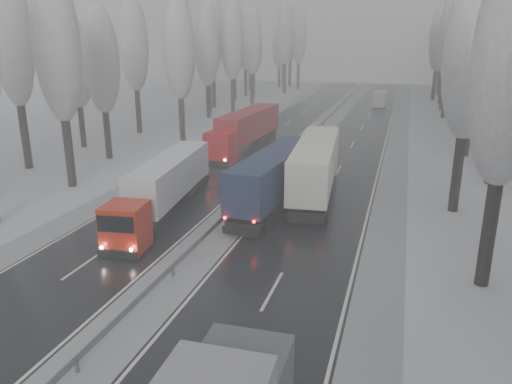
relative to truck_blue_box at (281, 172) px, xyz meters
The scene contains 50 objects.
carriageway_right 6.07m from the truck_blue_box, 58.96° to the left, with size 7.50×200.00×0.03m, color black.
carriageway_left 9.30m from the truck_blue_box, 147.85° to the left, with size 7.50×200.00×0.03m, color black.
median_slush 5.84m from the truck_blue_box, 116.32° to the left, with size 3.00×200.00×0.04m, color #999CA0.
shoulder_right 9.48m from the truck_blue_box, 31.44° to the left, with size 2.40×200.00×0.04m, color #999CA0.
shoulder_left 13.66m from the truck_blue_box, 159.14° to the left, with size 2.40×200.00×0.04m, color #999CA0.
median_guardrail 5.62m from the truck_blue_box, 116.38° to the left, with size 0.12×200.00×0.76m.
tree_18 14.83m from the truck_blue_box, ahead, with size 3.60×3.60×16.58m.
tree_20 20.01m from the truck_blue_box, 32.66° to the left, with size 3.60×3.60×15.71m.
tree_22 26.31m from the truck_blue_box, 54.30° to the left, with size 3.60×3.60×15.86m.
tree_24 32.00m from the truck_blue_box, 58.96° to the left, with size 3.60×3.60×20.49m.
tree_26 40.32m from the truck_blue_box, 67.15° to the left, with size 3.60×3.60×18.78m.
tree_28 49.85m from the truck_blue_box, 73.36° to the left, with size 3.60×3.60×19.62m.
tree_29 55.83m from the truck_blue_box, 67.19° to the left, with size 3.60×3.60×18.11m.
tree_30 58.96m from the truck_blue_box, 75.89° to the left, with size 3.60×3.60×17.86m.
tree_31 64.46m from the truck_blue_box, 71.61° to the left, with size 3.60×3.60×18.58m.
tree_32 66.16m from the truck_blue_box, 77.44° to the left, with size 3.60×3.60×17.33m.
tree_33 70.53m from the truck_blue_box, 75.65° to the left, with size 3.60×3.60×14.33m.
tree_34 72.91m from the truck_blue_box, 79.36° to the left, with size 3.60×3.60×17.63m.
tree_35 78.98m from the truck_blue_box, 73.27° to the left, with size 3.60×3.60×18.25m.
tree_36 82.95m from the truck_blue_box, 79.73° to the left, with size 3.60×3.60×20.23m.
tree_37 88.05m from the truck_blue_box, 75.70° to the left, with size 3.60×3.60×16.37m.
tree_38 93.42m from the truck_blue_box, 79.86° to the left, with size 3.60×3.60×17.97m.
tree_39 97.76m from the truck_blue_box, 78.65° to the left, with size 3.60×3.60×16.19m.
tree_58 19.56m from the truck_blue_box, behind, with size 3.60×3.60×17.21m.
tree_59 27.11m from the truck_blue_box, behind, with size 3.60×3.60×18.41m.
tree_60 23.18m from the truck_blue_box, 155.92° to the left, with size 3.60×3.60×14.84m.
tree_61 29.71m from the truck_blue_box, 153.36° to the left, with size 3.60×3.60×13.95m.
tree_62 25.93m from the truck_blue_box, 131.38° to the left, with size 3.60×3.60×16.04m.
tree_63 34.15m from the truck_blue_box, 137.08° to the left, with size 3.60×3.60×16.88m.
tree_64 35.21m from the truck_blue_box, 126.87° to the left, with size 3.60×3.60×15.42m.
tree_65 39.98m from the truck_blue_box, 125.44° to the left, with size 3.60×3.60×19.48m.
tree_66 43.08m from the truck_blue_box, 118.93° to the left, with size 3.60×3.60×15.23m.
tree_67 47.40m from the truck_blue_box, 118.04° to the left, with size 3.60×3.60×17.09m.
tree_68 48.54m from the truck_blue_box, 113.35° to the left, with size 3.60×3.60×16.65m.
tree_69 54.42m from the truck_blue_box, 116.41° to the left, with size 3.60×3.60×19.35m.
tree_70 57.77m from the truck_blue_box, 109.10° to the left, with size 3.60×3.60×17.09m.
tree_71 63.38m from the truck_blue_box, 112.02° to the left, with size 3.60×3.60×19.61m.
tree_72 67.22m from the truck_blue_box, 108.59° to the left, with size 3.60×3.60×15.11m.
tree_73 72.07m from the truck_blue_box, 109.76° to the left, with size 3.60×3.60×17.22m.
tree_74 76.83m from the truck_blue_box, 103.24° to the left, with size 3.60×3.60×19.68m.
tree_75 83.07m from the truck_blue_box, 108.78° to the left, with size 3.60×3.60×18.60m.
tree_76 85.64m from the truck_blue_box, 101.12° to the left, with size 3.60×3.60×18.55m.
tree_77 90.50m from the truck_blue_box, 104.13° to the left, with size 3.60×3.60×14.32m.
tree_78 92.84m from the truck_blue_box, 102.47° to the left, with size 3.60×3.60×19.55m.
tree_79 97.18m from the truck_blue_box, 103.56° to the left, with size 3.60×3.60×17.07m.
truck_blue_box is the anchor object (origin of this frame).
truck_cream_box 3.74m from the truck_blue_box, 55.46° to the left, with size 4.08×17.05×4.34m.
box_truck_distant 58.18m from the truck_blue_box, 86.17° to the left, with size 2.23×7.02×2.61m.
truck_red_white 8.32m from the truck_blue_box, 148.07° to the right, with size 3.94×14.61×3.71m.
truck_red_red 18.07m from the truck_blue_box, 115.86° to the left, with size 3.41×16.50×4.20m.
Camera 1 is at (10.67, -8.94, 11.75)m, focal length 35.00 mm.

